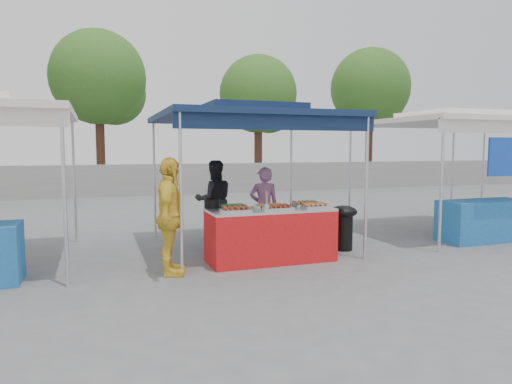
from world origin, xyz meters
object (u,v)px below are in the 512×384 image
object	(u,v)px
vendor_table	(271,235)
helper_man	(214,200)
wok_burner	(343,224)
vendor_woman	(264,207)
customer_person	(170,217)
cooking_pot	(212,203)

from	to	relation	value
vendor_table	helper_man	distance (m)	2.05
wok_burner	vendor_woman	xyz separation A→B (m)	(-1.24, 0.72, 0.26)
helper_man	wok_burner	bearing A→B (deg)	141.46
wok_burner	customer_person	size ratio (longest dim) A/B	0.48
cooking_pot	wok_burner	world-z (taller)	cooking_pot
cooking_pot	vendor_woman	bearing A→B (deg)	29.85
customer_person	helper_man	bearing A→B (deg)	-13.30
wok_burner	vendor_table	bearing A→B (deg)	167.52
wok_burner	vendor_woman	world-z (taller)	vendor_woman
cooking_pot	vendor_woman	distance (m)	1.32
vendor_woman	customer_person	distance (m)	2.32
vendor_woman	customer_person	size ratio (longest dim) A/B	0.87
cooking_pot	helper_man	size ratio (longest dim) A/B	0.16
customer_person	cooking_pot	bearing A→B (deg)	-34.42
vendor_woman	helper_man	size ratio (longest dim) A/B	0.93
vendor_table	vendor_woman	xyz separation A→B (m)	(0.27, 1.03, 0.31)
cooking_pot	wok_burner	distance (m)	2.41
cooking_pot	vendor_woman	world-z (taller)	vendor_woman
wok_burner	customer_person	world-z (taller)	customer_person
vendor_woman	wok_burner	bearing A→B (deg)	160.52
wok_burner	helper_man	distance (m)	2.57
wok_burner	customer_person	bearing A→B (deg)	166.67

